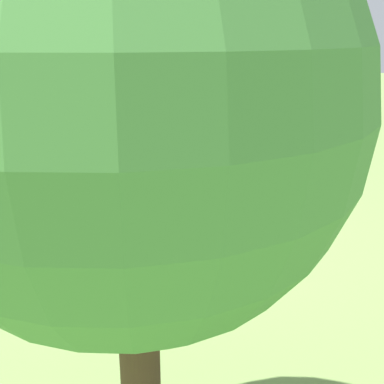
{
  "coord_description": "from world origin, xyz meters",
  "views": [
    {
      "loc": [
        6.09,
        -4.37,
        3.08
      ],
      "look_at": [
        0.0,
        0.01,
        0.55
      ],
      "focal_mm": 44.73,
      "sensor_mm": 36.0,
      "label": 1
    }
  ],
  "objects_px": {
    "oak_tree_far": "(129,110)",
    "oak_tree_distant": "(250,48)",
    "passenger_car": "(134,213)",
    "conductor_person": "(262,178)",
    "locomotive": "(238,185)",
    "oak_tree_near": "(158,26)",
    "park_bench": "(149,156)"
  },
  "relations": [
    {
      "from": "oak_tree_far",
      "to": "oak_tree_distant",
      "type": "relative_size",
      "value": 1.04
    },
    {
      "from": "oak_tree_distant",
      "to": "oak_tree_far",
      "type": "bearing_deg",
      "value": -45.51
    },
    {
      "from": "locomotive",
      "to": "park_bench",
      "type": "xyz_separation_m",
      "value": [
        -2.97,
        -0.06,
        -0.07
      ]
    },
    {
      "from": "passenger_car",
      "to": "conductor_person",
      "type": "height_order",
      "value": "conductor_person"
    },
    {
      "from": "oak_tree_near",
      "to": "oak_tree_distant",
      "type": "xyz_separation_m",
      "value": [
        -0.61,
        3.34,
        -0.54
      ]
    },
    {
      "from": "locomotive",
      "to": "passenger_car",
      "type": "height_order",
      "value": "locomotive"
    },
    {
      "from": "park_bench",
      "to": "oak_tree_near",
      "type": "bearing_deg",
      "value": 127.23
    },
    {
      "from": "park_bench",
      "to": "oak_tree_near",
      "type": "relative_size",
      "value": 0.31
    },
    {
      "from": "oak_tree_distant",
      "to": "park_bench",
      "type": "bearing_deg",
      "value": -75.07
    },
    {
      "from": "locomotive",
      "to": "passenger_car",
      "type": "bearing_deg",
      "value": -90.0
    },
    {
      "from": "locomotive",
      "to": "conductor_person",
      "type": "bearing_deg",
      "value": -23.45
    },
    {
      "from": "oak_tree_distant",
      "to": "conductor_person",
      "type": "bearing_deg",
      "value": -40.3
    },
    {
      "from": "locomotive",
      "to": "conductor_person",
      "type": "xyz_separation_m",
      "value": [
        1.07,
        -0.46,
        0.47
      ]
    },
    {
      "from": "passenger_car",
      "to": "conductor_person",
      "type": "xyz_separation_m",
      "value": [
        1.07,
        1.65,
        0.53
      ]
    },
    {
      "from": "park_bench",
      "to": "oak_tree_distant",
      "type": "relative_size",
      "value": 0.36
    },
    {
      "from": "passenger_car",
      "to": "conductor_person",
      "type": "distance_m",
      "value": 2.04
    },
    {
      "from": "locomotive",
      "to": "oak_tree_near",
      "type": "xyz_separation_m",
      "value": [
        -3.41,
        0.51,
        2.7
      ]
    },
    {
      "from": "passenger_car",
      "to": "conductor_person",
      "type": "relative_size",
      "value": 1.67
    },
    {
      "from": "oak_tree_near",
      "to": "oak_tree_distant",
      "type": "height_order",
      "value": "oak_tree_near"
    },
    {
      "from": "locomotive",
      "to": "oak_tree_far",
      "type": "height_order",
      "value": "oak_tree_far"
    },
    {
      "from": "passenger_car",
      "to": "oak_tree_far",
      "type": "relative_size",
      "value": 0.69
    },
    {
      "from": "passenger_car",
      "to": "park_bench",
      "type": "height_order",
      "value": "passenger_car"
    },
    {
      "from": "locomotive",
      "to": "oak_tree_near",
      "type": "height_order",
      "value": "oak_tree_near"
    },
    {
      "from": "conductor_person",
      "to": "oak_tree_far",
      "type": "xyz_separation_m",
      "value": [
        2.85,
        -3.76,
        1.74
      ]
    },
    {
      "from": "conductor_person",
      "to": "oak_tree_distant",
      "type": "height_order",
      "value": "oak_tree_distant"
    },
    {
      "from": "passenger_car",
      "to": "oak_tree_distant",
      "type": "bearing_deg",
      "value": 123.97
    },
    {
      "from": "oak_tree_far",
      "to": "oak_tree_distant",
      "type": "xyz_separation_m",
      "value": [
        -7.94,
        8.08,
        -0.06
      ]
    },
    {
      "from": "park_bench",
      "to": "oak_tree_far",
      "type": "bearing_deg",
      "value": -31.15
    },
    {
      "from": "locomotive",
      "to": "oak_tree_distant",
      "type": "height_order",
      "value": "oak_tree_distant"
    },
    {
      "from": "conductor_person",
      "to": "oak_tree_distant",
      "type": "relative_size",
      "value": 0.43
    },
    {
      "from": "oak_tree_far",
      "to": "conductor_person",
      "type": "bearing_deg",
      "value": 127.11
    },
    {
      "from": "locomotive",
      "to": "oak_tree_near",
      "type": "distance_m",
      "value": 4.38
    }
  ]
}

